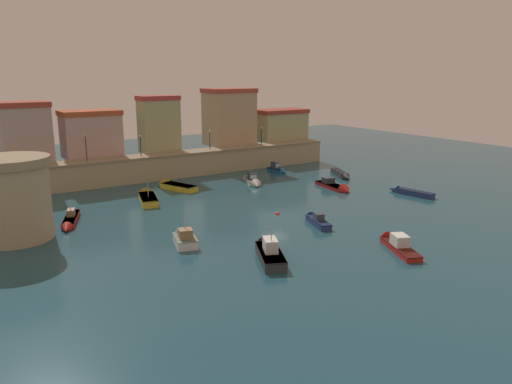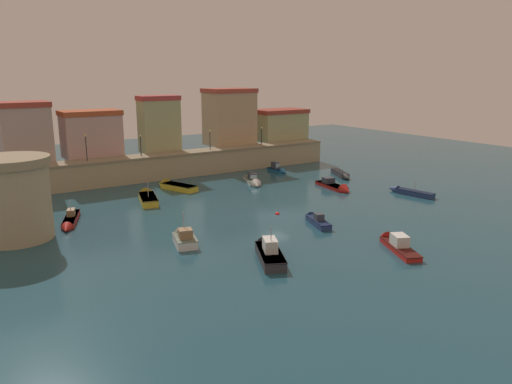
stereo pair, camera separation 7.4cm
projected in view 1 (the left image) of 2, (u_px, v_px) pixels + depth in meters
ground_plane at (276, 215)px, 55.26m from camera, size 143.29×143.29×0.00m
quay_wall at (178, 164)px, 75.74m from camera, size 52.98×3.91×3.65m
old_town_backdrop at (174, 125)px, 78.79m from camera, size 50.36×5.77×9.40m
fortress_tower at (13, 198)px, 46.53m from camera, size 7.19×7.19×7.89m
quay_lamp_0 at (86, 143)px, 67.61m from camera, size 0.32×0.32×3.63m
quay_lamp_1 at (140, 142)px, 71.77m from camera, size 0.32×0.32×3.06m
quay_lamp_2 at (210, 136)px, 77.75m from camera, size 0.32×0.32×3.07m
quay_lamp_3 at (261, 133)px, 82.92m from camera, size 0.32×0.32×2.98m
moored_boat_0 at (269, 251)px, 42.67m from camera, size 4.52×7.00×3.51m
moored_boat_1 at (316, 220)px, 52.35m from camera, size 2.74×5.59×1.53m
moored_boat_2 at (147, 197)px, 61.43m from camera, size 3.51×7.01×3.10m
moored_boat_3 at (173, 186)px, 67.71m from camera, size 4.04×6.92×1.75m
moored_boat_4 at (408, 192)px, 64.78m from camera, size 2.15×6.61×2.11m
moored_boat_5 at (278, 169)px, 79.19m from camera, size 1.20×4.26×1.80m
moored_boat_6 at (336, 187)px, 67.57m from camera, size 2.73×7.26×1.85m
moored_boat_7 at (341, 174)px, 75.48m from camera, size 3.65×6.50×1.13m
moored_boat_8 at (253, 181)px, 70.86m from camera, size 3.95×6.81×1.91m
moored_boat_9 at (70, 221)px, 52.06m from camera, size 3.64×7.28×2.52m
moored_boat_10 at (184, 238)px, 46.14m from camera, size 2.83×4.53×3.55m
moored_boat_11 at (395, 243)px, 45.09m from camera, size 4.22×7.02×1.91m
mooring_buoy_0 at (277, 214)px, 55.70m from camera, size 0.52×0.52×0.52m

